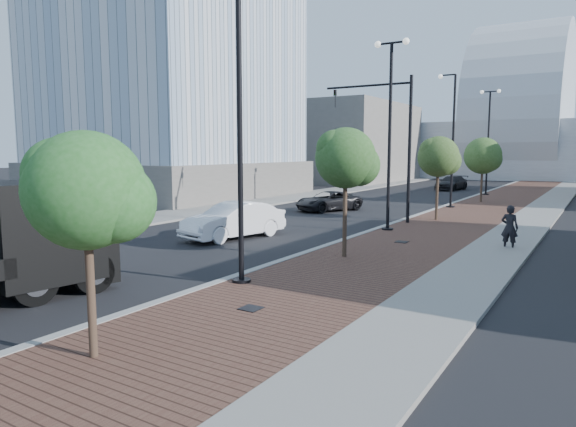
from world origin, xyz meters
The scene contains 22 objects.
sidewalk centered at (3.50, 40.00, 0.06)m, with size 7.00×140.00×0.12m, color #4C2D23.
concrete_strip centered at (6.20, 40.00, 0.07)m, with size 2.40×140.00×0.13m, color slate.
curb centered at (0.00, 40.00, 0.07)m, with size 0.30×140.00×0.14m, color gray.
west_sidewalk centered at (-13.00, 40.00, 0.06)m, with size 4.00×140.00×0.12m, color slate.
white_sedan centered at (-4.77, 16.53, 0.83)m, with size 1.76×5.06×1.67m, color white.
dark_car_mid centered at (-6.09, 28.53, 0.65)m, with size 2.16×4.69×1.30m, color black.
dark_car_far centered at (-3.79, 51.37, 0.72)m, with size 2.01×4.95×1.44m, color black.
pedestrian centered at (6.49, 20.21, 0.92)m, with size 0.67×0.44×1.84m, color black.
streetlight_1 centered at (0.49, 10.00, 4.34)m, with size 1.44×0.56×9.21m.
streetlight_2 centered at (0.60, 22.00, 4.82)m, with size 1.72×0.56×9.28m.
streetlight_3 centered at (0.49, 34.00, 4.34)m, with size 1.44×0.56×9.21m.
streetlight_4 centered at (0.60, 46.00, 4.82)m, with size 1.72×0.56×9.28m.
traffic_mast centered at (-0.30, 25.00, 4.98)m, with size 5.09×0.20×8.00m.
tree_0 centered at (1.65, 4.02, 3.29)m, with size 2.27×2.21×4.41m.
tree_1 centered at (1.65, 15.02, 3.74)m, with size 2.29×2.22×4.87m.
tree_2 centered at (1.65, 27.02, 3.67)m, with size 2.35×2.29×4.83m.
tree_3 centered at (1.65, 39.02, 3.62)m, with size 2.77×2.77×5.02m.
tower_podium centered at (-24.00, 32.00, 1.50)m, with size 19.00×19.00×3.00m, color #605B56.
convention_center centered at (-2.00, 85.00, 6.00)m, with size 50.00×30.00×50.00m.
commercial_block_nw centered at (-20.00, 60.00, 5.00)m, with size 14.00×20.00×10.00m, color slate.
utility_cover_1 centered at (2.40, 8.00, 0.13)m, with size 0.50×0.50×0.02m, color black.
utility_cover_2 centered at (2.40, 19.00, 0.13)m, with size 0.50×0.50×0.02m, color black.
Camera 1 is at (9.73, -2.02, 4.04)m, focal length 32.02 mm.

